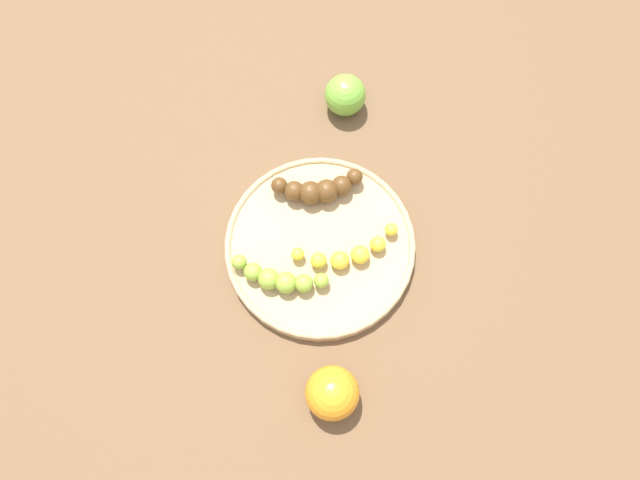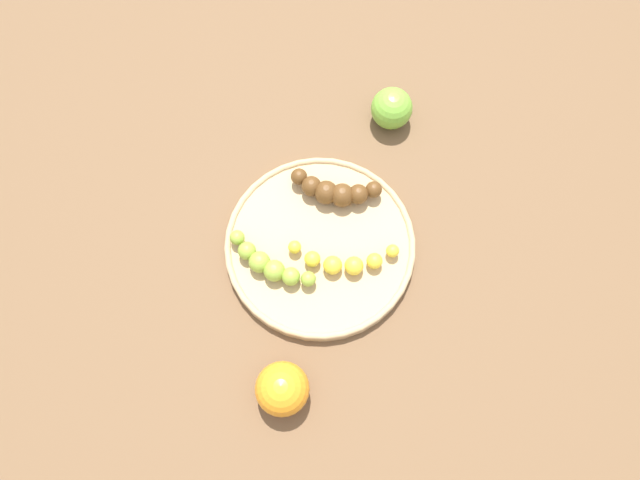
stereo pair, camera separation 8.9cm
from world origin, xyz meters
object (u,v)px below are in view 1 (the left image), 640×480
(apple_green, at_px, (345,95))
(banana_green, at_px, (278,278))
(banana_yellow, at_px, (349,253))
(banana_overripe, at_px, (318,189))
(orange_fruit, at_px, (332,393))
(fruit_bowl, at_px, (320,245))

(apple_green, bearing_deg, banana_green, 129.82)
(banana_yellow, xyz_separation_m, banana_overripe, (0.11, -0.02, 0.00))
(banana_green, height_order, orange_fruit, orange_fruit)
(banana_yellow, bearing_deg, banana_overripe, -171.88)
(banana_overripe, distance_m, banana_green, 0.15)
(banana_overripe, relative_size, orange_fruit, 1.74)
(orange_fruit, relative_size, apple_green, 1.12)
(banana_yellow, height_order, orange_fruit, orange_fruit)
(orange_fruit, xyz_separation_m, apple_green, (0.39, -0.27, -0.00))
(apple_green, bearing_deg, banana_yellow, 148.42)
(fruit_bowl, distance_m, apple_green, 0.26)
(banana_yellow, bearing_deg, apple_green, 164.36)
(fruit_bowl, xyz_separation_m, banana_green, (-0.02, 0.08, 0.02))
(apple_green, bearing_deg, orange_fruit, 145.18)
(banana_overripe, xyz_separation_m, banana_green, (-0.09, 0.12, -0.00))
(banana_overripe, distance_m, apple_green, 0.17)
(banana_yellow, height_order, banana_green, banana_green)
(banana_overripe, relative_size, banana_green, 1.19)
(fruit_bowl, bearing_deg, banana_overripe, -29.81)
(banana_overripe, bearing_deg, fruit_bowl, -5.06)
(banana_green, distance_m, apple_green, 0.33)
(banana_green, bearing_deg, banana_yellow, 123.72)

